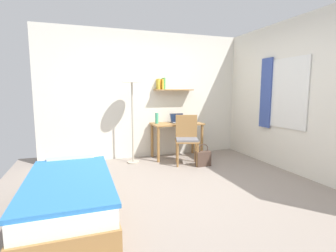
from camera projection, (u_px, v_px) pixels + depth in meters
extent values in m
plane|color=gray|center=(187.00, 189.00, 3.64)|extent=(5.28, 5.28, 0.00)
cube|color=silver|center=(149.00, 95.00, 5.36)|extent=(4.40, 0.05, 2.60)
cube|color=#9E703D|center=(174.00, 90.00, 5.38)|extent=(0.83, 0.22, 0.02)
cube|color=gold|center=(158.00, 84.00, 5.26)|extent=(0.03, 0.17, 0.22)
cube|color=orange|center=(160.00, 85.00, 5.30)|extent=(0.03, 0.12, 0.20)
cube|color=gold|center=(162.00, 84.00, 5.29)|extent=(0.03, 0.18, 0.21)
cube|color=#4CA856|center=(164.00, 84.00, 5.31)|extent=(0.03, 0.15, 0.24)
cube|color=silver|center=(303.00, 97.00, 4.12)|extent=(0.05, 4.40, 2.60)
cube|color=silver|center=(288.00, 93.00, 4.35)|extent=(0.02, 0.83, 1.20)
cube|color=white|center=(289.00, 93.00, 4.35)|extent=(0.01, 0.77, 1.14)
cube|color=#384C93|center=(266.00, 93.00, 4.83)|extent=(0.03, 0.28, 1.30)
cube|color=#9E703D|center=(71.00, 203.00, 2.86)|extent=(0.85, 1.99, 0.28)
cube|color=silver|center=(70.00, 185.00, 2.83)|extent=(0.81, 1.93, 0.16)
cube|color=#2D70B7|center=(69.00, 179.00, 2.70)|extent=(0.86, 1.63, 0.04)
cube|color=white|center=(71.00, 156.00, 3.54)|extent=(0.59, 0.28, 0.10)
cube|color=#9E703D|center=(177.00, 124.00, 5.29)|extent=(1.04, 0.55, 0.03)
cylinder|color=#9E703D|center=(158.00, 145.00, 4.98)|extent=(0.06, 0.06, 0.70)
cylinder|color=#9E703D|center=(202.00, 142.00, 5.28)|extent=(0.06, 0.06, 0.70)
cylinder|color=#9E703D|center=(152.00, 140.00, 5.40)|extent=(0.06, 0.06, 0.70)
cylinder|color=#9E703D|center=(193.00, 138.00, 5.71)|extent=(0.06, 0.06, 0.70)
cube|color=#9E703D|center=(187.00, 141.00, 4.81)|extent=(0.54, 0.52, 0.03)
cube|color=slate|center=(187.00, 140.00, 4.80)|extent=(0.50, 0.48, 0.04)
cube|color=#9E703D|center=(186.00, 126.00, 4.95)|extent=(0.41, 0.17, 0.43)
cylinder|color=#9E703D|center=(178.00, 155.00, 4.67)|extent=(0.04, 0.04, 0.44)
cylinder|color=#9E703D|center=(198.00, 155.00, 4.68)|extent=(0.04, 0.04, 0.44)
cylinder|color=#9E703D|center=(177.00, 151.00, 5.00)|extent=(0.04, 0.04, 0.44)
cylinder|color=#9E703D|center=(195.00, 151.00, 5.00)|extent=(0.04, 0.04, 0.44)
cylinder|color=#B2A893|center=(133.00, 162.00, 4.99)|extent=(0.24, 0.24, 0.02)
cylinder|color=#B2A893|center=(133.00, 123.00, 4.88)|extent=(0.03, 0.03, 1.53)
cone|color=silver|center=(132.00, 76.00, 4.76)|extent=(0.40, 0.40, 0.22)
cube|color=black|center=(178.00, 122.00, 5.36)|extent=(0.31, 0.21, 0.01)
cube|color=black|center=(177.00, 118.00, 5.40)|extent=(0.30, 0.09, 0.18)
cube|color=black|center=(177.00, 118.00, 5.40)|extent=(0.27, 0.07, 0.15)
cylinder|color=#42A87F|center=(157.00, 118.00, 5.22)|extent=(0.07, 0.07, 0.22)
cube|color=#333338|center=(192.00, 122.00, 5.37)|extent=(0.17, 0.22, 0.03)
cube|color=#4CA856|center=(191.00, 120.00, 5.38)|extent=(0.17, 0.22, 0.03)
cube|color=gold|center=(191.00, 119.00, 5.37)|extent=(0.16, 0.22, 0.03)
cube|color=gold|center=(192.00, 117.00, 5.37)|extent=(0.18, 0.24, 0.02)
cube|color=#4C382D|center=(203.00, 159.00, 4.74)|extent=(0.27, 0.12, 0.28)
torus|color=#4C382D|center=(203.00, 149.00, 4.72)|extent=(0.19, 0.02, 0.19)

